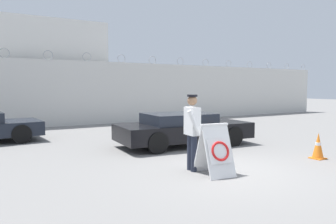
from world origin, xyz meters
TOP-DOWN VIEW (x-y plane):
  - ground_plane at (0.00, 0.00)m, footprint 90.00×90.00m
  - perimeter_wall at (0.00, 11.15)m, footprint 36.00×0.30m
  - building_block at (-2.81, 15.88)m, footprint 8.81×7.35m
  - barricade_sign at (-0.54, -0.25)m, footprint 0.76×0.94m
  - security_guard at (-0.78, 0.35)m, footprint 0.43×0.64m
  - traffic_cone_mid at (3.01, -0.38)m, footprint 0.36×0.36m
  - parked_car_rear_sedan at (0.91, 3.28)m, footprint 4.70×2.21m

SIDE VIEW (x-z plane):
  - ground_plane at x=0.00m, z-range 0.00..0.00m
  - traffic_cone_mid at x=3.01m, z-range 0.00..0.73m
  - parked_car_rear_sedan at x=0.91m, z-range 0.02..1.14m
  - barricade_sign at x=-0.54m, z-range 0.00..1.18m
  - security_guard at x=-0.78m, z-range 0.12..1.94m
  - perimeter_wall at x=0.00m, z-range -0.22..3.60m
  - building_block at x=-2.81m, z-range 0.00..5.69m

